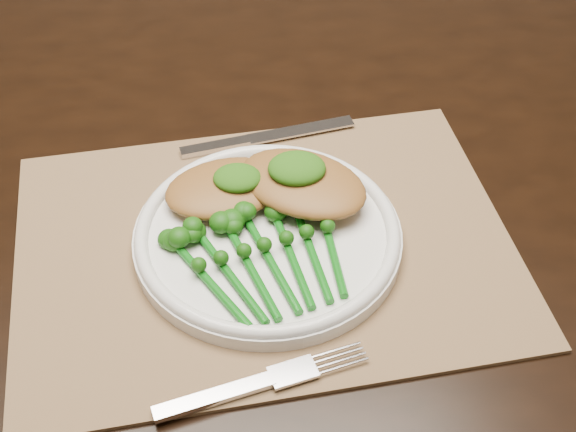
{
  "coord_description": "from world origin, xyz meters",
  "views": [
    {
      "loc": [
        -0.01,
        -0.64,
        1.3
      ],
      "look_at": [
        -0.01,
        -0.11,
        0.78
      ],
      "focal_mm": 50.0,
      "sensor_mm": 36.0,
      "label": 1
    }
  ],
  "objects_px": {
    "placemat": "(265,245)",
    "broccolini_bundle": "(272,264)",
    "dinner_plate": "(268,235)",
    "chicken_fillet_left": "(227,188)",
    "dining_table": "(242,353)"
  },
  "relations": [
    {
      "from": "placemat",
      "to": "broccolini_bundle",
      "type": "bearing_deg",
      "value": -90.59
    },
    {
      "from": "dining_table",
      "to": "dinner_plate",
      "type": "distance_m",
      "value": 0.42
    },
    {
      "from": "broccolini_bundle",
      "to": "placemat",
      "type": "bearing_deg",
      "value": 77.66
    },
    {
      "from": "placemat",
      "to": "chicken_fillet_left",
      "type": "distance_m",
      "value": 0.07
    },
    {
      "from": "dinner_plate",
      "to": "chicken_fillet_left",
      "type": "distance_m",
      "value": 0.06
    },
    {
      "from": "dinner_plate",
      "to": "dining_table",
      "type": "bearing_deg",
      "value": 107.95
    },
    {
      "from": "dining_table",
      "to": "broccolini_bundle",
      "type": "relative_size",
      "value": 8.5
    },
    {
      "from": "placemat",
      "to": "chicken_fillet_left",
      "type": "relative_size",
      "value": 3.84
    },
    {
      "from": "dinner_plate",
      "to": "chicken_fillet_left",
      "type": "height_order",
      "value": "chicken_fillet_left"
    },
    {
      "from": "chicken_fillet_left",
      "to": "broccolini_bundle",
      "type": "relative_size",
      "value": 0.61
    },
    {
      "from": "placemat",
      "to": "dinner_plate",
      "type": "bearing_deg",
      "value": 1.35
    },
    {
      "from": "broccolini_bundle",
      "to": "chicken_fillet_left",
      "type": "bearing_deg",
      "value": 93.39
    },
    {
      "from": "dinner_plate",
      "to": "chicken_fillet_left",
      "type": "relative_size",
      "value": 2.08
    },
    {
      "from": "placemat",
      "to": "dinner_plate",
      "type": "relative_size",
      "value": 1.84
    },
    {
      "from": "placemat",
      "to": "broccolini_bundle",
      "type": "xyz_separation_m",
      "value": [
        0.01,
        -0.04,
        0.02
      ]
    }
  ]
}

